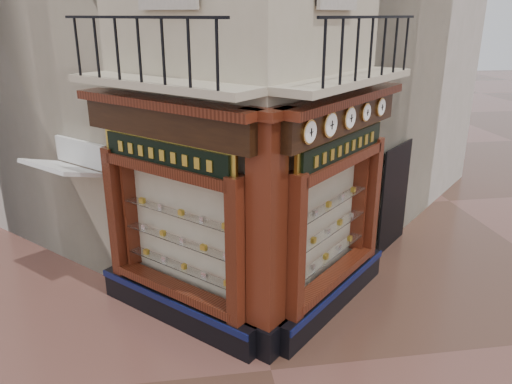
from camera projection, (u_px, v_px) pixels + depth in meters
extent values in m
plane|color=#4B2E23|center=(271.00, 370.00, 7.70)|extent=(80.00, 80.00, 0.00)
cube|color=beige|center=(127.00, 2.00, 13.55)|extent=(11.31, 11.31, 11.00)
cube|color=beige|center=(304.00, 3.00, 14.25)|extent=(11.31, 11.31, 11.00)
cube|color=black|center=(176.00, 308.00, 8.84)|extent=(2.72, 2.72, 0.55)
cube|color=#0B113A|center=(168.00, 302.00, 8.63)|extent=(2.50, 2.50, 0.12)
cube|color=#37140A|center=(237.00, 253.00, 7.56)|extent=(0.37, 0.37, 2.45)
cube|color=#37140A|center=(117.00, 212.00, 9.12)|extent=(0.37, 0.37, 2.45)
cube|color=beige|center=(185.00, 226.00, 8.60)|extent=(1.80, 1.80, 2.10)
cube|color=black|center=(166.00, 123.00, 7.74)|extent=(2.69, 2.69, 0.50)
cube|color=#37140A|center=(161.00, 103.00, 7.59)|extent=(2.86, 2.86, 0.14)
cube|color=black|center=(332.00, 295.00, 9.25)|extent=(2.72, 2.72, 0.55)
cube|color=#0B113A|center=(342.00, 288.00, 9.07)|extent=(2.50, 2.50, 0.12)
cube|color=#37140A|center=(294.00, 249.00, 7.68)|extent=(0.37, 0.37, 2.45)
cube|color=#37140A|center=(370.00, 198.00, 9.81)|extent=(0.37, 0.37, 2.45)
cube|color=beige|center=(320.00, 218.00, 8.94)|extent=(1.80, 1.80, 2.10)
cube|color=black|center=(342.00, 117.00, 8.14)|extent=(2.69, 2.69, 0.50)
cube|color=#37140A|center=(347.00, 99.00, 8.00)|extent=(2.86, 2.86, 0.14)
cube|color=black|center=(266.00, 336.00, 8.08)|extent=(0.78, 0.78, 0.55)
cube|color=#37140A|center=(267.00, 227.00, 7.43)|extent=(0.64, 0.64, 3.50)
cube|color=#37140A|center=(267.00, 113.00, 6.86)|extent=(0.85, 0.85, 0.14)
cube|color=#C0B196|center=(159.00, 84.00, 7.47)|extent=(2.97, 2.97, 0.12)
cube|color=black|center=(137.00, 17.00, 6.90)|extent=(2.36, 2.36, 0.04)
cube|color=#C0B196|center=(349.00, 80.00, 7.89)|extent=(2.97, 2.97, 0.12)
cube|color=black|center=(373.00, 17.00, 7.39)|extent=(2.36, 2.36, 0.04)
cylinder|color=gold|center=(309.00, 132.00, 7.04)|extent=(0.29, 0.29, 0.36)
cylinder|color=white|center=(311.00, 132.00, 7.03)|extent=(0.23, 0.23, 0.31)
cube|color=black|center=(312.00, 132.00, 7.02)|extent=(0.02, 0.02, 0.12)
cube|color=black|center=(312.00, 132.00, 7.02)|extent=(0.07, 0.07, 0.01)
cylinder|color=gold|center=(330.00, 125.00, 7.50)|extent=(0.32, 0.32, 0.40)
cylinder|color=white|center=(331.00, 125.00, 7.49)|extent=(0.26, 0.26, 0.35)
cube|color=black|center=(332.00, 125.00, 7.48)|extent=(0.02, 0.02, 0.13)
cube|color=black|center=(332.00, 125.00, 7.48)|extent=(0.08, 0.08, 0.01)
cylinder|color=gold|center=(349.00, 118.00, 8.00)|extent=(0.30, 0.30, 0.38)
cylinder|color=white|center=(351.00, 118.00, 7.98)|extent=(0.24, 0.24, 0.32)
cube|color=black|center=(352.00, 118.00, 7.97)|extent=(0.02, 0.02, 0.13)
cube|color=black|center=(352.00, 118.00, 7.97)|extent=(0.07, 0.07, 0.01)
cylinder|color=gold|center=(365.00, 112.00, 8.46)|extent=(0.26, 0.26, 0.32)
cylinder|color=white|center=(367.00, 112.00, 8.45)|extent=(0.21, 0.21, 0.27)
cube|color=black|center=(368.00, 112.00, 8.44)|extent=(0.02, 0.02, 0.11)
cube|color=black|center=(368.00, 112.00, 8.44)|extent=(0.06, 0.06, 0.01)
cylinder|color=gold|center=(380.00, 107.00, 8.94)|extent=(0.27, 0.27, 0.33)
cylinder|color=white|center=(382.00, 107.00, 8.92)|extent=(0.22, 0.22, 0.29)
cube|color=black|center=(383.00, 107.00, 8.91)|extent=(0.02, 0.02, 0.11)
cube|color=black|center=(383.00, 107.00, 8.91)|extent=(0.07, 0.07, 0.01)
cube|color=gold|center=(166.00, 154.00, 7.88)|extent=(2.08, 2.08, 0.56)
cube|color=black|center=(164.00, 155.00, 7.85)|extent=(1.94, 1.94, 0.42)
cube|color=gold|center=(342.00, 147.00, 8.29)|extent=(2.11, 2.11, 0.56)
cube|color=black|center=(344.00, 148.00, 8.27)|extent=(1.96, 1.96, 0.42)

